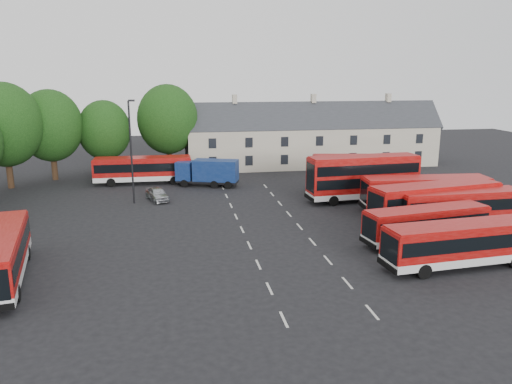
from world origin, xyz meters
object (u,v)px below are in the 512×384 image
silver_car (157,194)px  lamppost (131,149)px  bus_row_a (462,241)px  bus_dd_south (363,175)px  bus_west (0,253)px  box_truck (208,171)px

silver_car → lamppost: size_ratio=0.39×
bus_row_a → lamppost: lamppost is taller
bus_dd_south → lamppost: lamppost is taller
bus_dd_south → silver_car: bus_dd_south is taller
bus_row_a → bus_west: size_ratio=0.97×
bus_row_a → box_truck: size_ratio=1.49×
bus_row_a → lamppost: 31.58m
bus_west → silver_car: bearing=-35.4°
bus_west → lamppost: size_ratio=1.10×
bus_row_a → silver_car: 30.32m
bus_dd_south → bus_row_a: bearing=-94.7°
bus_row_a → bus_west: (-29.92, 2.75, 0.04)m
bus_row_a → bus_west: bus_west is taller
bus_row_a → bus_dd_south: size_ratio=0.96×
bus_west → silver_car: bus_west is taller
bus_row_a → silver_car: bearing=128.1°
bus_row_a → box_truck: bearing=113.2°
box_truck → lamppost: lamppost is taller
lamppost → silver_car: bearing=19.2°
bus_row_a → bus_dd_south: 18.37m
box_truck → lamppost: bearing=-121.8°
bus_west → lamppost: (6.89, 18.55, 3.64)m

